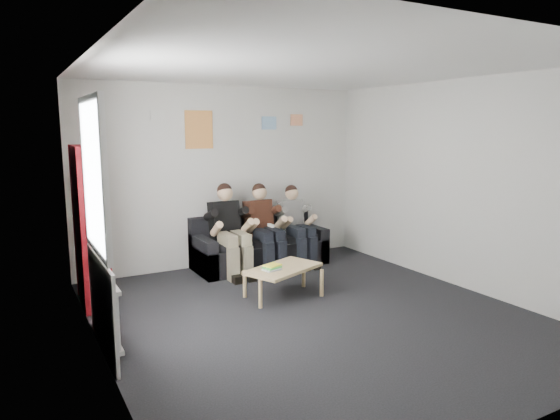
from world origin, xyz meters
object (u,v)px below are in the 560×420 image
object	(u,v)px
person_left	(230,231)
person_middle	(265,228)
bookshelf	(91,226)
coffee_table	(283,271)
person_right	(297,225)
sofa	(259,248)

from	to	relation	value
person_left	person_middle	xyz separation A→B (m)	(0.55, 0.00, -0.01)
bookshelf	coffee_table	world-z (taller)	bookshelf
person_right	bookshelf	bearing A→B (deg)	-177.50
coffee_table	person_left	world-z (taller)	person_left
person_middle	person_left	bearing A→B (deg)	175.21
sofa	bookshelf	world-z (taller)	bookshelf
sofa	person_right	distance (m)	0.67
person_left	coffee_table	bearing A→B (deg)	-83.56
sofa	coffee_table	distance (m)	1.48
coffee_table	person_middle	xyz separation A→B (m)	(0.38, 1.24, 0.29)
sofa	bookshelf	xyz separation A→B (m)	(-2.46, -0.52, 0.66)
sofa	bookshelf	bearing A→B (deg)	-167.98
sofa	person_right	world-z (taller)	person_right
bookshelf	person_middle	distance (m)	2.50
person_left	person_right	size ratio (longest dim) A/B	1.07
coffee_table	person_left	size ratio (longest dim) A/B	0.73
person_middle	bookshelf	bearing A→B (deg)	-177.21
person_right	person_middle	bearing A→B (deg)	176.47
sofa	person_left	distance (m)	0.69
person_middle	person_right	xyz separation A→B (m)	(0.55, 0.00, -0.02)
bookshelf	coffee_table	size ratio (longest dim) A/B	1.98
coffee_table	person_right	size ratio (longest dim) A/B	0.79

